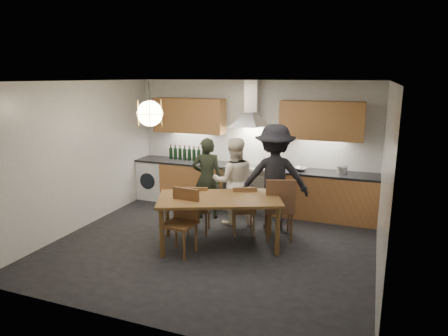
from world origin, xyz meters
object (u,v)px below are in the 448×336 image
(chair_front, at_px, (183,217))
(mixing_bowl, at_px, (300,169))
(wine_bottles, at_px, (187,153))
(chair_back_left, at_px, (197,207))
(dining_table, at_px, (219,203))
(stock_pot, at_px, (342,170))
(person_right, at_px, (274,178))
(person_mid, at_px, (234,181))
(person_left, at_px, (207,178))

(chair_front, distance_m, mixing_bowl, 2.71)
(wine_bottles, bearing_deg, chair_back_left, -59.11)
(mixing_bowl, distance_m, wine_bottles, 2.47)
(dining_table, bearing_deg, chair_back_left, 126.02)
(dining_table, relative_size, wine_bottles, 2.49)
(stock_pot, bearing_deg, mixing_bowl, -177.29)
(mixing_bowl, bearing_deg, chair_back_left, -132.70)
(chair_back_left, height_order, person_right, person_right)
(stock_pot, distance_m, wine_bottles, 3.24)
(chair_front, xyz_separation_m, mixing_bowl, (1.37, 2.31, 0.36))
(dining_table, distance_m, mixing_bowl, 2.12)
(person_mid, distance_m, mixing_bowl, 1.37)
(chair_back_left, bearing_deg, stock_pot, -158.61)
(person_mid, relative_size, mixing_bowl, 6.08)
(chair_back_left, bearing_deg, person_right, -162.50)
(dining_table, height_order, person_right, person_right)
(person_left, bearing_deg, mixing_bowl, -174.81)
(dining_table, relative_size, stock_pot, 11.26)
(chair_back_left, relative_size, person_left, 0.55)
(chair_front, relative_size, wine_bottles, 1.16)
(mixing_bowl, bearing_deg, person_left, -154.93)
(person_right, xyz_separation_m, wine_bottles, (-2.17, 0.96, 0.12))
(chair_back_left, distance_m, person_left, 0.88)
(dining_table, relative_size, chair_back_left, 2.48)
(chair_back_left, distance_m, person_mid, 0.87)
(dining_table, relative_size, person_right, 1.14)
(chair_back_left, relative_size, person_right, 0.46)
(chair_back_left, relative_size, mixing_bowl, 3.27)
(stock_pot, bearing_deg, chair_front, -132.34)
(chair_front, distance_m, wine_bottles, 2.70)
(chair_back_left, height_order, person_mid, person_mid)
(mixing_bowl, bearing_deg, dining_table, -116.14)
(dining_table, bearing_deg, chair_front, -159.50)
(person_right, distance_m, stock_pot, 1.39)
(person_mid, xyz_separation_m, person_right, (0.75, 0.02, 0.13))
(person_right, xyz_separation_m, stock_pot, (1.07, 0.89, 0.03))
(chair_back_left, xyz_separation_m, person_left, (-0.17, 0.82, 0.29))
(dining_table, distance_m, person_right, 1.24)
(chair_back_left, distance_m, person_right, 1.43)
(chair_back_left, bearing_deg, mixing_bowl, -147.25)
(dining_table, relative_size, person_mid, 1.33)
(dining_table, xyz_separation_m, person_left, (-0.69, 1.13, 0.07))
(mixing_bowl, bearing_deg, chair_front, -120.64)
(chair_back_left, distance_m, chair_front, 0.74)
(chair_front, bearing_deg, mixing_bowl, 63.80)
(mixing_bowl, relative_size, stock_pot, 1.39)
(wine_bottles, bearing_deg, person_right, -23.99)
(person_right, xyz_separation_m, mixing_bowl, (0.30, 0.85, -0.01))
(person_right, relative_size, wine_bottles, 2.19)
(dining_table, bearing_deg, person_mid, 73.41)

